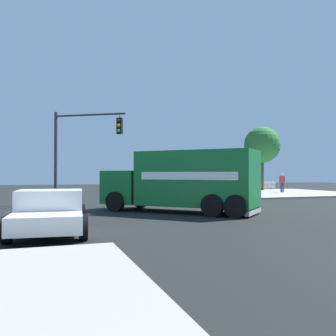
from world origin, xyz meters
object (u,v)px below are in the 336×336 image
(traffic_light_primary, at_px, (78,143))
(delivery_truck, at_px, (184,181))
(pickup_white, at_px, (50,210))
(pedestrian_near_corner, at_px, (282,182))
(shade_tree_near, at_px, (262,145))

(traffic_light_primary, bearing_deg, delivery_truck, 127.46)
(pickup_white, bearing_deg, pedestrian_near_corner, -142.03)
(pedestrian_near_corner, relative_size, shade_tree_near, 0.26)
(delivery_truck, relative_size, shade_tree_near, 1.07)
(pickup_white, distance_m, shade_tree_near, 30.86)
(pickup_white, distance_m, pedestrian_near_corner, 27.05)
(traffic_light_primary, distance_m, pedestrian_near_corner, 20.73)
(delivery_truck, xyz_separation_m, pickup_white, (6.32, 4.28, -0.81))
(delivery_truck, xyz_separation_m, traffic_light_primary, (4.52, -5.90, 2.23))
(delivery_truck, bearing_deg, shade_tree_near, -133.23)
(pedestrian_near_corner, bearing_deg, pickup_white, 37.97)
(traffic_light_primary, height_order, pickup_white, traffic_light_primary)
(pickup_white, bearing_deg, shade_tree_near, -136.38)
(traffic_light_primary, relative_size, pickup_white, 1.06)
(pickup_white, xyz_separation_m, pedestrian_near_corner, (-21.32, -16.64, 0.43))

